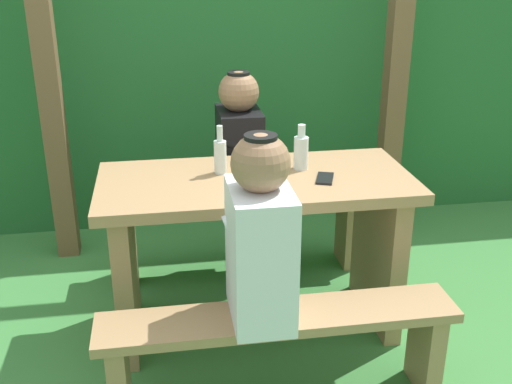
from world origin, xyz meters
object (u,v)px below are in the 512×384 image
Objects in this scene: bottle_right at (301,151)px; bench_near at (279,339)px; cell_phone at (325,178)px; person_black_coat at (239,145)px; bench_far at (240,222)px; picnic_table at (256,229)px; person_white_shirt at (260,237)px; drinking_glass at (255,165)px; bottle_left at (220,155)px.

bench_near is at bearing -109.27° from bottle_right.
person_black_coat is at bearing 135.09° from cell_phone.
bottle_right reaches higher than bench_far.
person_white_shirt reaches higher than picnic_table.
cell_phone is at bearing -13.70° from picnic_table.
drinking_glass reaches higher than bench_near.
bench_near is at bearing -89.92° from person_black_coat.
bottle_left is at bearing 96.76° from person_white_shirt.
person_white_shirt is (-0.07, -0.55, 0.23)m from picnic_table.
person_black_coat is 0.50m from bottle_left.
person_white_shirt is at bearing -108.30° from cell_phone.
bottle_right is (0.37, -0.00, -0.00)m from bottle_left.
bottle_left is (-0.15, -0.46, 0.11)m from person_black_coat.
person_black_coat is 0.69m from cell_phone.
person_white_shirt is at bearing -97.44° from drinking_glass.
drinking_glass is at bearing -13.44° from bottle_left.
drinking_glass is at bearing 82.56° from person_white_shirt.
person_black_coat reaches higher than bottle_right.
cell_phone is (0.30, -0.07, 0.26)m from picnic_table.
bench_near is at bearing -76.85° from bottle_left.
person_black_coat reaches higher than picnic_table.
picnic_table is 0.59m from bench_near.
bench_near is 16.72× the size of drinking_glass.
bench_near is at bearing -2.57° from person_white_shirt.
picnic_table is 10.00× the size of cell_phone.
drinking_glass is 0.38× the size of bottle_left.
bench_near is 6.65× the size of bottle_right.
bottle_right reaches higher than bench_near.
bottle_right reaches higher than cell_phone.
person_black_coat is (-0.00, 0.55, 0.23)m from picnic_table.
bottle_right is at bearing 135.49° from cell_phone.
person_black_coat is at bearing 90.64° from drinking_glass.
person_white_shirt reaches higher than bench_near.
bottle_right is (0.22, 0.03, 0.04)m from drinking_glass.
person_white_shirt is 0.60m from cell_phone.
cell_phone reaches higher than bench_near.
bench_near is 1.95× the size of person_white_shirt.
picnic_table is at bearing -29.73° from bottle_left.
bottle_left is (-0.15, 0.04, 0.04)m from drinking_glass.
bench_near is at bearing -102.16° from cell_phone.
picnic_table is 1.00× the size of bench_far.
bench_near is 0.87m from bottle_right.
person_white_shirt reaches higher than bottle_left.
picnic_table is at bearing -89.85° from person_black_coat.
picnic_table is 1.95× the size of person_black_coat.
person_black_coat is (0.07, 1.10, 0.00)m from person_white_shirt.
bench_far is 1.95× the size of person_black_coat.
person_white_shirt is (-0.07, 0.00, 0.45)m from bench_near.
person_black_coat is at bearing 86.23° from person_white_shirt.
person_white_shirt reaches higher than bench_far.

